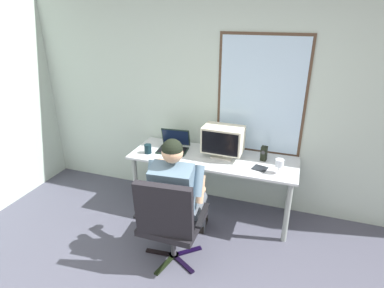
{
  "coord_description": "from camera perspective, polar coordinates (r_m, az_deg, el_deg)",
  "views": [
    {
      "loc": [
        0.61,
        -1.25,
        2.25
      ],
      "look_at": [
        -0.32,
        1.43,
        1.05
      ],
      "focal_mm": 29.5,
      "sensor_mm": 36.0,
      "label": 1
    }
  ],
  "objects": [
    {
      "name": "desk",
      "position": [
        3.59,
        3.75,
        -3.72
      ],
      "size": [
        1.87,
        0.64,
        0.73
      ],
      "color": "#909A95",
      "rests_on": "ground"
    },
    {
      "name": "wine_glass",
      "position": [
        3.27,
        15.53,
        -3.43
      ],
      "size": [
        0.09,
        0.09,
        0.16
      ],
      "color": "silver",
      "rests_on": "desk"
    },
    {
      "name": "laptop",
      "position": [
        3.73,
        -3.28,
        -0.05
      ],
      "size": [
        0.37,
        0.33,
        0.23
      ],
      "color": "black",
      "rests_on": "desk"
    },
    {
      "name": "cd_case",
      "position": [
        3.36,
        12.18,
        -4.31
      ],
      "size": [
        0.17,
        0.16,
        0.01
      ],
      "color": "black",
      "rests_on": "desk"
    },
    {
      "name": "person_seated",
      "position": [
        3.05,
        -2.67,
        -8.81
      ],
      "size": [
        0.56,
        0.8,
        1.24
      ],
      "color": "#495058",
      "rests_on": "ground"
    },
    {
      "name": "coffee_mug",
      "position": [
        3.65,
        -7.98,
        -0.87
      ],
      "size": [
        0.08,
        0.08,
        0.11
      ],
      "color": "black",
      "rests_on": "desk"
    },
    {
      "name": "office_chair",
      "position": [
        2.91,
        -4.19,
        -13.33
      ],
      "size": [
        0.65,
        0.59,
        0.95
      ],
      "color": "black",
      "rests_on": "ground"
    },
    {
      "name": "wall_rear",
      "position": [
        3.66,
        9.09,
        7.57
      ],
      "size": [
        5.41,
        0.08,
        2.58
      ],
      "color": "#B1C3B7",
      "rests_on": "ground"
    },
    {
      "name": "crt_monitor",
      "position": [
        3.47,
        5.64,
        0.79
      ],
      "size": [
        0.44,
        0.29,
        0.36
      ],
      "color": "beige",
      "rests_on": "desk"
    },
    {
      "name": "desk_speaker",
      "position": [
        3.52,
        12.87,
        -1.67
      ],
      "size": [
        0.07,
        0.08,
        0.16
      ],
      "color": "black",
      "rests_on": "desk"
    }
  ]
}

